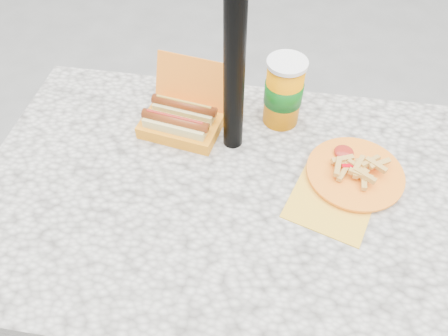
# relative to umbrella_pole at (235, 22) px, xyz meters

# --- Properties ---
(ground) EXTENTS (60.00, 60.00, 0.00)m
(ground) POSITION_rel_umbrella_pole_xyz_m (0.00, -0.16, -1.10)
(ground) COLOR slate
(picnic_table) EXTENTS (1.20, 0.80, 0.75)m
(picnic_table) POSITION_rel_umbrella_pole_xyz_m (0.00, -0.16, -0.46)
(picnic_table) COLOR beige
(picnic_table) RESTS_ON ground
(umbrella_pole) EXTENTS (0.05, 0.05, 2.20)m
(umbrella_pole) POSITION_rel_umbrella_pole_xyz_m (0.00, 0.00, 0.00)
(umbrella_pole) COLOR black
(umbrella_pole) RESTS_ON ground
(hotdog_box) EXTENTS (0.23, 0.22, 0.16)m
(hotdog_box) POSITION_rel_umbrella_pole_xyz_m (-0.14, 0.03, -0.31)
(hotdog_box) COLOR orange
(hotdog_box) RESTS_ON picnic_table
(fries_plate) EXTENTS (0.29, 0.33, 0.05)m
(fries_plate) POSITION_rel_umbrella_pole_xyz_m (0.31, -0.07, -0.34)
(fries_plate) COLOR gold
(fries_plate) RESTS_ON picnic_table
(soda_cup) EXTENTS (0.10, 0.10, 0.19)m
(soda_cup) POSITION_rel_umbrella_pole_xyz_m (0.12, 0.11, -0.25)
(soda_cup) COLOR orange
(soda_cup) RESTS_ON picnic_table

